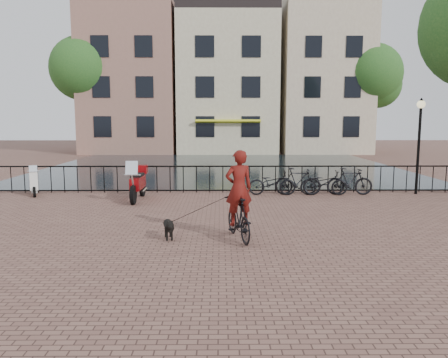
{
  "coord_description": "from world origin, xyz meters",
  "views": [
    {
      "loc": [
        -0.1,
        -8.38,
        2.76
      ],
      "look_at": [
        0.0,
        3.0,
        1.2
      ],
      "focal_mm": 35.0,
      "sensor_mm": 36.0,
      "label": 1
    }
  ],
  "objects_px": {
    "dog": "(169,228)",
    "scooter": "(33,179)",
    "motorcycle": "(138,179)",
    "lamp_post": "(420,130)",
    "cyclist": "(239,200)"
  },
  "relations": [
    {
      "from": "lamp_post",
      "to": "cyclist",
      "type": "bearing_deg",
      "value": -138.19
    },
    {
      "from": "dog",
      "to": "motorcycle",
      "type": "relative_size",
      "value": 0.38
    },
    {
      "from": "cyclist",
      "to": "motorcycle",
      "type": "bearing_deg",
      "value": -71.33
    },
    {
      "from": "cyclist",
      "to": "scooter",
      "type": "distance_m",
      "value": 9.44
    },
    {
      "from": "cyclist",
      "to": "motorcycle",
      "type": "xyz_separation_m",
      "value": [
        -3.25,
        4.98,
        -0.19
      ]
    },
    {
      "from": "dog",
      "to": "motorcycle",
      "type": "distance_m",
      "value": 5.2
    },
    {
      "from": "dog",
      "to": "scooter",
      "type": "xyz_separation_m",
      "value": [
        -5.64,
        5.97,
        0.34
      ]
    },
    {
      "from": "lamp_post",
      "to": "dog",
      "type": "distance_m",
      "value": 10.67
    },
    {
      "from": "cyclist",
      "to": "dog",
      "type": "height_order",
      "value": "cyclist"
    },
    {
      "from": "cyclist",
      "to": "scooter",
      "type": "relative_size",
      "value": 1.87
    },
    {
      "from": "lamp_post",
      "to": "dog",
      "type": "relative_size",
      "value": 4.45
    },
    {
      "from": "cyclist",
      "to": "scooter",
      "type": "bearing_deg",
      "value": -54.14
    },
    {
      "from": "cyclist",
      "to": "dog",
      "type": "xyz_separation_m",
      "value": [
        -1.62,
        0.06,
        -0.67
      ]
    },
    {
      "from": "cyclist",
      "to": "scooter",
      "type": "height_order",
      "value": "cyclist"
    },
    {
      "from": "motorcycle",
      "to": "dog",
      "type": "bearing_deg",
      "value": -70.74
    }
  ]
}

